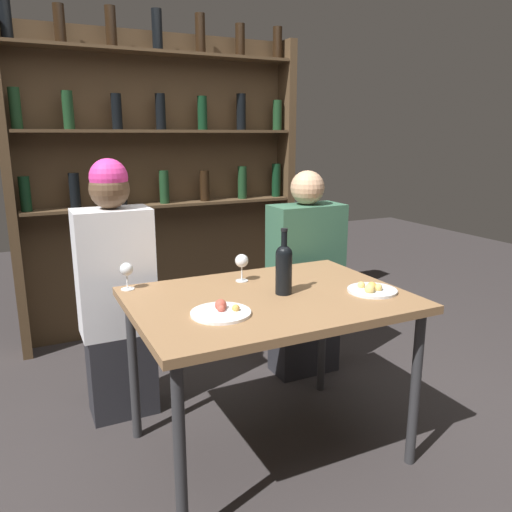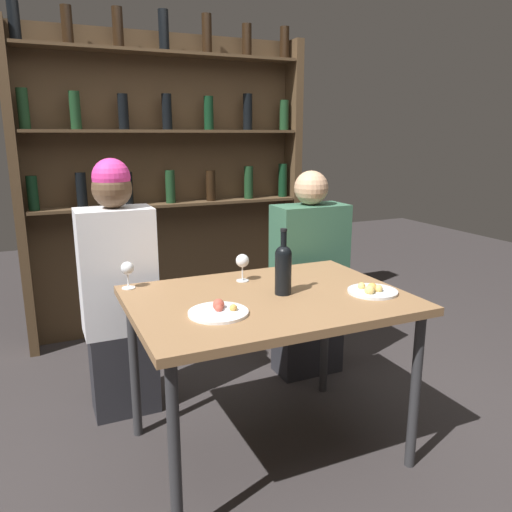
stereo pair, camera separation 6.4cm
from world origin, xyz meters
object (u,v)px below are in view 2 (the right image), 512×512
object	(u,v)px
wine_glass_1	(127,270)
seated_person_right	(309,281)
wine_bottle	(283,267)
seated_person_left	(119,294)
food_plate_1	(219,311)
food_plate_0	(372,291)
wine_glass_0	(242,262)

from	to	relation	value
wine_glass_1	seated_person_right	bearing A→B (deg)	13.55
wine_bottle	seated_person_left	world-z (taller)	seated_person_left
wine_glass_1	food_plate_1	world-z (taller)	wine_glass_1
wine_glass_1	seated_person_right	distance (m)	1.16
seated_person_right	food_plate_0	bearing A→B (deg)	-99.66
wine_glass_0	wine_glass_1	size ratio (longest dim) A/B	1.06
wine_glass_0	seated_person_left	distance (m)	0.67
wine_bottle	wine_glass_1	xyz separation A→B (m)	(-0.60, 0.36, -0.03)
food_plate_0	wine_bottle	bearing A→B (deg)	156.90
food_plate_1	food_plate_0	bearing A→B (deg)	-2.58
wine_glass_0	seated_person_right	xyz separation A→B (m)	(0.58, 0.37, -0.27)
wine_glass_0	seated_person_left	xyz separation A→B (m)	(-0.52, 0.37, -0.20)
wine_glass_0	seated_person_right	world-z (taller)	seated_person_right
wine_glass_0	seated_person_right	distance (m)	0.74
wine_glass_0	food_plate_0	world-z (taller)	wine_glass_0
wine_bottle	food_plate_1	world-z (taller)	wine_bottle
wine_glass_1	food_plate_0	distance (m)	1.10
wine_glass_0	food_plate_0	xyz separation A→B (m)	(0.45, -0.41, -0.08)
food_plate_0	food_plate_1	size ratio (longest dim) A/B	0.93
food_plate_0	food_plate_1	distance (m)	0.71
wine_glass_1	food_plate_0	world-z (taller)	wine_glass_1
wine_glass_0	wine_bottle	bearing A→B (deg)	-70.97
seated_person_right	food_plate_1	bearing A→B (deg)	-138.38
wine_glass_0	seated_person_left	size ratio (longest dim) A/B	0.10
food_plate_0	food_plate_1	world-z (taller)	food_plate_1
food_plate_1	seated_person_left	distance (m)	0.80
wine_bottle	wine_glass_0	bearing A→B (deg)	109.03
wine_glass_1	food_plate_0	size ratio (longest dim) A/B	0.57
wine_bottle	seated_person_right	distance (m)	0.85
wine_bottle	food_plate_1	xyz separation A→B (m)	(-0.34, -0.12, -0.11)
wine_glass_1	seated_person_left	world-z (taller)	seated_person_left
wine_bottle	wine_glass_1	distance (m)	0.70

